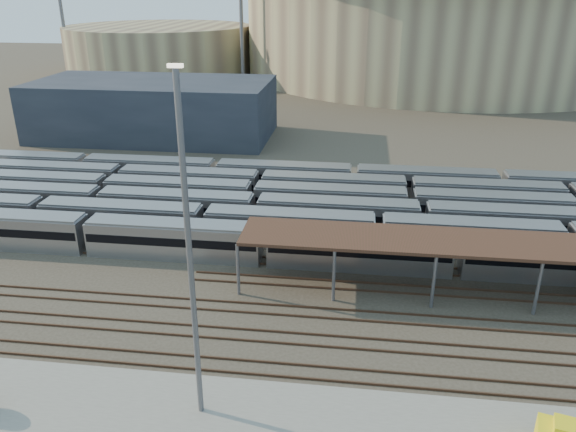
% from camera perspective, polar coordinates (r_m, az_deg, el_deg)
% --- Properties ---
extents(ground, '(420.00, 420.00, 0.00)m').
position_cam_1_polar(ground, '(49.76, 3.84, -9.27)').
color(ground, '#383026').
rests_on(ground, ground).
extents(apron, '(50.00, 9.00, 0.20)m').
position_cam_1_polar(apron, '(38.45, -5.75, -20.45)').
color(apron, gray).
rests_on(apron, ground).
extents(subway_trains, '(128.33, 23.90, 3.60)m').
position_cam_1_polar(subway_trains, '(65.47, 8.81, 0.46)').
color(subway_trains, '#A9A8AD').
rests_on(subway_trains, ground).
extents(empty_tracks, '(170.00, 9.62, 0.18)m').
position_cam_1_polar(empty_tracks, '(45.55, 3.40, -12.49)').
color(empty_tracks, '#4C3323').
rests_on(empty_tracks, ground).
extents(stadium, '(124.00, 124.00, 32.50)m').
position_cam_1_polar(stadium, '(183.84, 15.41, 18.93)').
color(stadium, tan).
rests_on(stadium, ground).
extents(secondary_arena, '(56.00, 56.00, 14.00)m').
position_cam_1_polar(secondary_arena, '(184.06, -12.87, 16.19)').
color(secondary_arena, tan).
rests_on(secondary_arena, ground).
extents(service_building, '(42.00, 20.00, 10.00)m').
position_cam_1_polar(service_building, '(106.20, -13.46, 10.55)').
color(service_building, '#1E232D').
rests_on(service_building, ground).
extents(floodlight_0, '(4.00, 1.00, 38.40)m').
position_cam_1_polar(floodlight_0, '(155.63, -4.81, 20.59)').
color(floodlight_0, slate).
rests_on(floodlight_0, ground).
extents(floodlight_1, '(4.00, 1.00, 38.40)m').
position_cam_1_polar(floodlight_1, '(184.20, -22.14, 19.44)').
color(floodlight_1, slate).
rests_on(floodlight_1, ground).
extents(yard_light_pole, '(0.81, 0.36, 22.29)m').
position_cam_1_polar(yard_light_pole, '(33.29, -9.94, -4.25)').
color(yard_light_pole, slate).
rests_on(yard_light_pole, apron).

